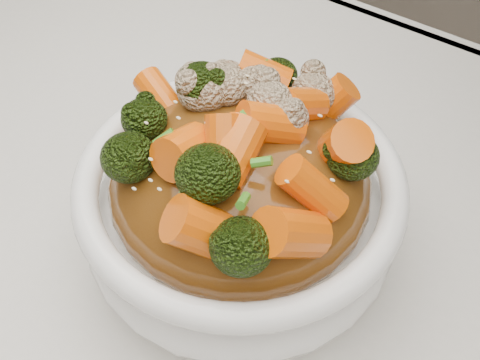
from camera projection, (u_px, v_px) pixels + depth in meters
The scene contains 8 objects.
tablecloth at pixel (159, 261), 0.45m from camera, with size 1.20×0.80×0.04m, color silver.
bowl at pixel (240, 211), 0.41m from camera, with size 0.22×0.22×0.09m, color white, non-canonical shape.
sauce_base at pixel (240, 183), 0.38m from camera, with size 0.18×0.18×0.10m, color #613610.
carrots at pixel (240, 112), 0.33m from camera, with size 0.18×0.18×0.05m, color #EA5D07, non-canonical shape.
broccoli at pixel (240, 113), 0.33m from camera, with size 0.18×0.18×0.05m, color black, non-canonical shape.
cauliflower at pixel (240, 116), 0.34m from camera, with size 0.18×0.18×0.04m, color tan, non-canonical shape.
scallions at pixel (240, 111), 0.33m from camera, with size 0.13×0.13×0.02m, color #3A831E, non-canonical shape.
sesame_seeds at pixel (240, 111), 0.33m from camera, with size 0.16×0.16×0.01m, color beige, non-canonical shape.
Camera 1 is at (0.20, -0.16, 1.11)m, focal length 42.00 mm.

